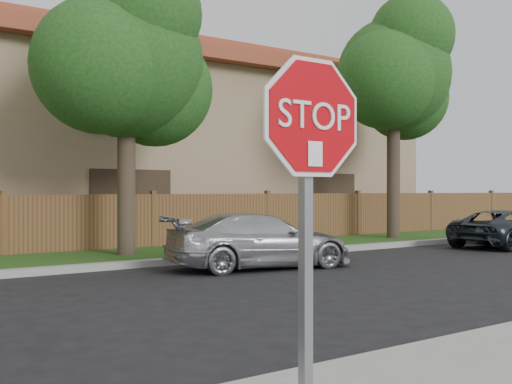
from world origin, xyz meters
TOP-DOWN VIEW (x-y plane):
  - ground at (0.00, 0.00)m, footprint 90.00×90.00m
  - far_curb at (0.00, 8.15)m, footprint 70.00×0.30m
  - grass_strip at (0.00, 9.80)m, footprint 70.00×3.00m
  - fence at (0.00, 11.40)m, footprint 70.00×0.12m
  - tree_mid at (2.52, 9.57)m, footprint 4.80×3.90m
  - tree_right at (12.02, 9.57)m, footprint 4.80×3.90m
  - stop_sign at (-0.90, -1.48)m, footprint 1.01×0.13m
  - sedan_right at (4.27, 6.48)m, footprint 4.38×2.37m
  - sedan_far_right at (13.22, 6.33)m, footprint 4.16×2.22m

SIDE VIEW (x-z plane):
  - ground at x=0.00m, z-range 0.00..0.00m
  - grass_strip at x=0.00m, z-range 0.00..0.12m
  - far_curb at x=0.00m, z-range 0.00..0.15m
  - sedan_far_right at x=13.22m, z-range 0.00..1.11m
  - sedan_right at x=4.27m, z-range 0.00..1.21m
  - fence at x=0.00m, z-range 0.00..1.60m
  - stop_sign at x=-0.90m, z-range 0.55..3.11m
  - tree_mid at x=2.52m, z-range 1.20..8.55m
  - tree_right at x=12.02m, z-range 1.47..9.67m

